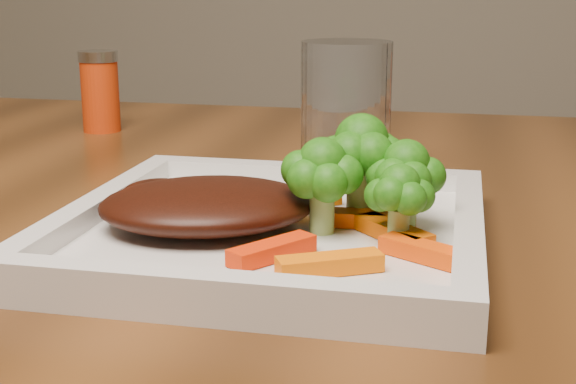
% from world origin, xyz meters
% --- Properties ---
extents(plate, '(0.27, 0.27, 0.01)m').
position_xyz_m(plate, '(0.10, -0.15, 0.76)').
color(plate, silver).
rests_on(plate, dining_table).
extents(steak, '(0.17, 0.15, 0.03)m').
position_xyz_m(steak, '(0.06, -0.16, 0.78)').
color(steak, '#351008').
rests_on(steak, plate).
extents(broccoli_0, '(0.08, 0.08, 0.07)m').
position_xyz_m(broccoli_0, '(0.15, -0.12, 0.80)').
color(broccoli_0, '#186C12').
rests_on(broccoli_0, plate).
extents(broccoli_1, '(0.07, 0.07, 0.06)m').
position_xyz_m(broccoli_1, '(0.19, -0.14, 0.79)').
color(broccoli_1, '#1B7513').
rests_on(broccoli_1, plate).
extents(broccoli_2, '(0.06, 0.06, 0.06)m').
position_xyz_m(broccoli_2, '(0.18, -0.17, 0.79)').
color(broccoli_2, '#275D0F').
rests_on(broccoli_2, plate).
extents(broccoli_3, '(0.07, 0.07, 0.06)m').
position_xyz_m(broccoli_3, '(0.13, -0.15, 0.79)').
color(broccoli_3, '#156210').
rests_on(broccoli_3, plate).
extents(carrot_0, '(0.06, 0.04, 0.01)m').
position_xyz_m(carrot_0, '(0.15, -0.22, 0.77)').
color(carrot_0, '#FF6E04').
rests_on(carrot_0, plate).
extents(carrot_1, '(0.06, 0.04, 0.01)m').
position_xyz_m(carrot_1, '(0.20, -0.19, 0.77)').
color(carrot_1, '#F74604').
rests_on(carrot_1, plate).
extents(carrot_2, '(0.05, 0.06, 0.01)m').
position_xyz_m(carrot_2, '(0.11, -0.21, 0.77)').
color(carrot_2, '#F12C03').
rests_on(carrot_2, plate).
extents(carrot_4, '(0.05, 0.04, 0.01)m').
position_xyz_m(carrot_4, '(0.11, -0.10, 0.77)').
color(carrot_4, '#CF5A03').
rests_on(carrot_4, plate).
extents(carrot_5, '(0.05, 0.06, 0.01)m').
position_xyz_m(carrot_5, '(0.18, -0.16, 0.77)').
color(carrot_5, '#E85A03').
rests_on(carrot_5, plate).
extents(carrot_6, '(0.06, 0.02, 0.01)m').
position_xyz_m(carrot_6, '(0.16, -0.13, 0.77)').
color(carrot_6, '#E44903').
rests_on(carrot_6, plate).
extents(spice_shaker, '(0.05, 0.05, 0.09)m').
position_xyz_m(spice_shaker, '(-0.19, 0.21, 0.80)').
color(spice_shaker, red).
rests_on(spice_shaker, dining_table).
extents(drinking_glass, '(0.09, 0.09, 0.12)m').
position_xyz_m(drinking_glass, '(0.12, 0.04, 0.81)').
color(drinking_glass, silver).
rests_on(drinking_glass, dining_table).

